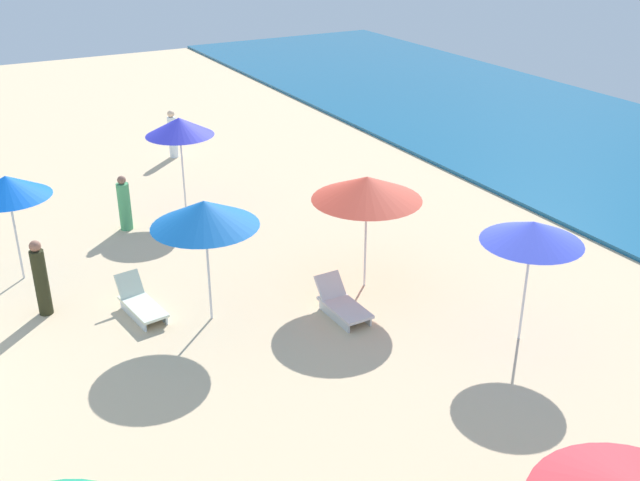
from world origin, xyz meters
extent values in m
cylinder|color=silver|center=(3.69, 12.74, 1.08)|extent=(0.05, 0.05, 2.15)
cone|color=blue|center=(3.69, 12.74, 2.36)|extent=(1.96, 1.96, 0.43)
cylinder|color=silver|center=(-0.06, 7.59, 1.07)|extent=(0.05, 0.05, 2.14)
cone|color=#105BB1|center=(-0.06, 7.59, 2.41)|extent=(2.19, 2.19, 0.54)
cube|color=silver|center=(-0.81, 6.12, 0.10)|extent=(1.25, 0.21, 0.20)
cube|color=silver|center=(-0.88, 6.59, 0.10)|extent=(1.25, 0.21, 0.20)
cube|color=silver|center=(-0.84, 6.35, 0.23)|extent=(1.46, 0.75, 0.06)
cube|color=silver|center=(-1.48, 6.27, 0.48)|extent=(0.41, 0.58, 0.52)
cylinder|color=silver|center=(-3.90, 4.40, 1.02)|extent=(0.05, 0.05, 2.04)
cone|color=blue|center=(-3.90, 4.40, 2.29)|extent=(1.88, 1.88, 0.50)
cylinder|color=silver|center=(-6.12, 9.16, 1.09)|extent=(0.05, 0.05, 2.19)
cone|color=#2D30C5|center=(-6.12, 9.16, 2.43)|extent=(1.88, 1.88, 0.49)
cylinder|color=silver|center=(0.24, 11.21, 1.06)|extent=(0.05, 0.05, 2.12)
cone|color=#D1412E|center=(0.24, 11.21, 2.39)|extent=(2.44, 2.44, 0.53)
cube|color=silver|center=(1.26, 9.82, 0.10)|extent=(1.19, 0.07, 0.21)
cube|color=silver|center=(1.25, 10.35, 0.10)|extent=(1.19, 0.07, 0.21)
cube|color=silver|center=(1.26, 10.09, 0.24)|extent=(1.33, 0.67, 0.06)
cube|color=silver|center=(0.65, 10.07, 0.46)|extent=(0.44, 0.61, 0.49)
cylinder|color=white|center=(-10.80, 10.40, 0.70)|extent=(0.40, 0.40, 1.40)
sphere|color=beige|center=(-10.80, 10.40, 1.52)|extent=(0.25, 0.25, 0.25)
cylinder|color=#4CA468|center=(-5.56, 7.30, 0.65)|extent=(0.45, 0.45, 1.29)
sphere|color=#8A5F4E|center=(-5.56, 7.30, 1.39)|extent=(0.23, 0.23, 0.23)
cylinder|color=#2B2D19|center=(-1.97, 4.56, 0.74)|extent=(0.34, 0.34, 1.48)
sphere|color=#94614D|center=(-1.97, 4.56, 1.59)|extent=(0.24, 0.24, 0.24)
camera|label=1|loc=(12.97, 3.04, 8.11)|focal=41.74mm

